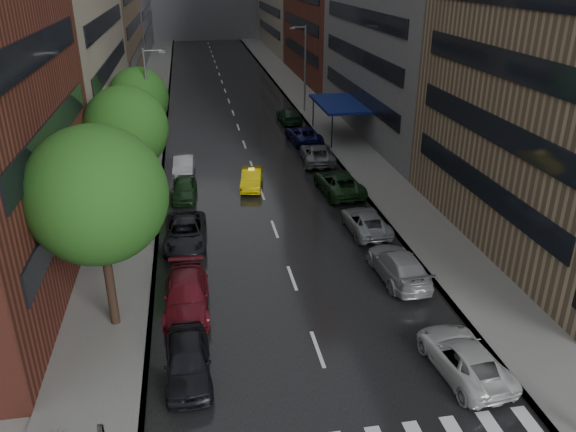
# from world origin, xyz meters

# --- Properties ---
(ground) EXTENTS (220.00, 220.00, 0.00)m
(ground) POSITION_xyz_m (0.00, 0.00, 0.00)
(ground) COLOR gray
(ground) RESTS_ON ground
(road) EXTENTS (14.00, 140.00, 0.01)m
(road) POSITION_xyz_m (0.00, 50.00, 0.01)
(road) COLOR black
(road) RESTS_ON ground
(sidewalk_left) EXTENTS (4.00, 140.00, 0.15)m
(sidewalk_left) POSITION_xyz_m (-9.00, 50.00, 0.07)
(sidewalk_left) COLOR gray
(sidewalk_left) RESTS_ON ground
(sidewalk_right) EXTENTS (4.00, 140.00, 0.15)m
(sidewalk_right) POSITION_xyz_m (9.00, 50.00, 0.07)
(sidewalk_right) COLOR gray
(sidewalk_right) RESTS_ON ground
(tree_near) EXTENTS (5.80, 5.80, 9.25)m
(tree_near) POSITION_xyz_m (-8.60, 7.31, 6.33)
(tree_near) COLOR #382619
(tree_near) RESTS_ON ground
(tree_mid) EXTENTS (5.18, 5.18, 8.26)m
(tree_mid) POSITION_xyz_m (-8.60, 20.38, 5.65)
(tree_mid) COLOR #382619
(tree_mid) RESTS_ON ground
(tree_far) EXTENTS (4.75, 4.75, 7.57)m
(tree_far) POSITION_xyz_m (-8.60, 31.44, 5.17)
(tree_far) COLOR #382619
(tree_far) RESTS_ON ground
(taxi) EXTENTS (2.10, 4.23, 1.33)m
(taxi) POSITION_xyz_m (-0.56, 23.32, 0.67)
(taxi) COLOR yellow
(taxi) RESTS_ON ground
(parked_cars_left) EXTENTS (2.60, 28.26, 1.51)m
(parked_cars_left) POSITION_xyz_m (-5.40, 13.78, 0.73)
(parked_cars_left) COLOR black
(parked_cars_left) RESTS_ON ground
(parked_cars_right) EXTENTS (3.02, 44.54, 1.56)m
(parked_cars_right) POSITION_xyz_m (5.40, 22.11, 0.73)
(parked_cars_right) COLOR silver
(parked_cars_right) RESTS_ON ground
(street_lamp_left) EXTENTS (1.74, 0.22, 9.00)m
(street_lamp_left) POSITION_xyz_m (-7.72, 30.00, 4.89)
(street_lamp_left) COLOR gray
(street_lamp_left) RESTS_ON sidewalk_left
(street_lamp_right) EXTENTS (1.74, 0.22, 9.00)m
(street_lamp_right) POSITION_xyz_m (7.72, 45.00, 4.89)
(street_lamp_right) COLOR gray
(street_lamp_right) RESTS_ON sidewalk_right
(awning) EXTENTS (4.00, 8.00, 3.12)m
(awning) POSITION_xyz_m (8.98, 35.00, 3.13)
(awning) COLOR navy
(awning) RESTS_ON sidewalk_right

